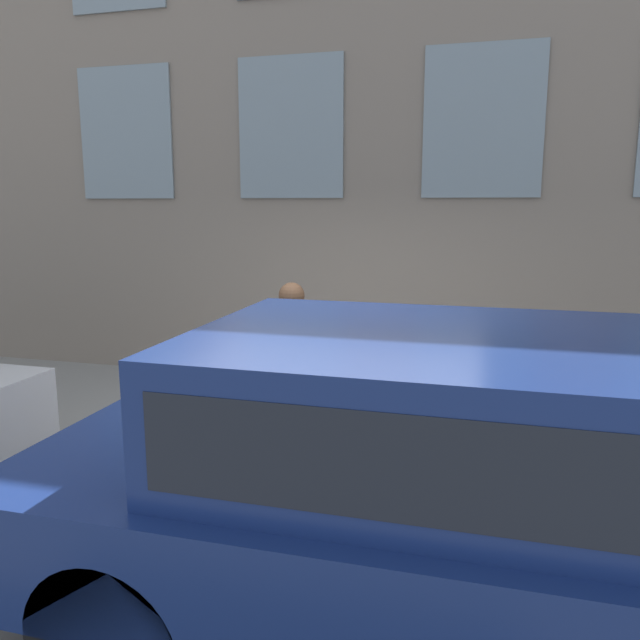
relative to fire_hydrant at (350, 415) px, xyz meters
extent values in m
plane|color=#514F4C|center=(-0.57, 0.14, -0.51)|extent=(80.00, 80.00, 0.00)
cube|color=gray|center=(0.85, 0.14, -0.45)|extent=(2.84, 60.00, 0.12)
cube|color=gray|center=(2.42, 0.14, 3.11)|extent=(0.30, 40.00, 7.25)
cube|color=#8C9EA8|center=(2.25, -0.97, 2.73)|extent=(0.03, 1.30, 1.65)
cube|color=#8C9EA8|center=(2.25, 1.25, 2.73)|extent=(0.03, 1.30, 1.65)
cube|color=#8C9EA8|center=(2.25, 3.48, 2.73)|extent=(0.03, 1.30, 1.65)
cylinder|color=gold|center=(0.00, 0.00, -0.37)|extent=(0.30, 0.30, 0.04)
cylinder|color=gold|center=(0.00, 0.00, -0.07)|extent=(0.22, 0.22, 0.64)
sphere|color=#A4891E|center=(0.00, 0.00, 0.26)|extent=(0.23, 0.23, 0.23)
cylinder|color=black|center=(0.00, 0.00, 0.33)|extent=(0.08, 0.08, 0.09)
cylinder|color=gold|center=(0.00, -0.16, 0.01)|extent=(0.09, 0.10, 0.09)
cylinder|color=gold|center=(0.00, 0.16, 0.01)|extent=(0.09, 0.10, 0.09)
cylinder|color=#998466|center=(0.23, 0.63, -0.03)|extent=(0.11, 0.11, 0.72)
cylinder|color=#998466|center=(0.38, 0.63, -0.03)|extent=(0.11, 0.11, 0.72)
cube|color=#1E59A5|center=(0.31, 0.63, 0.61)|extent=(0.20, 0.14, 0.54)
cylinder|color=#1E59A5|center=(0.17, 0.63, 0.62)|extent=(0.08, 0.08, 0.52)
cylinder|color=#1E59A5|center=(0.45, 0.63, 0.62)|extent=(0.08, 0.08, 0.52)
sphere|color=brown|center=(0.31, 0.63, 1.00)|extent=(0.24, 0.24, 0.24)
cylinder|color=black|center=(-2.90, 0.46, -0.11)|extent=(0.24, 0.79, 0.79)
cylinder|color=black|center=(-1.06, 0.46, -0.11)|extent=(0.24, 0.79, 0.79)
cube|color=navy|center=(-1.98, -0.91, 0.19)|extent=(2.08, 4.42, 0.61)
cube|color=navy|center=(-1.98, -1.02, 0.84)|extent=(1.83, 2.74, 0.69)
cube|color=#1E232D|center=(-1.98, -1.02, 0.84)|extent=(1.84, 2.52, 0.44)
camera|label=1|loc=(-5.12, -1.13, 1.83)|focal=35.00mm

